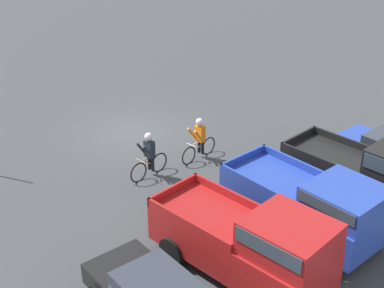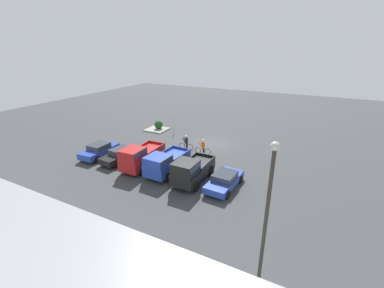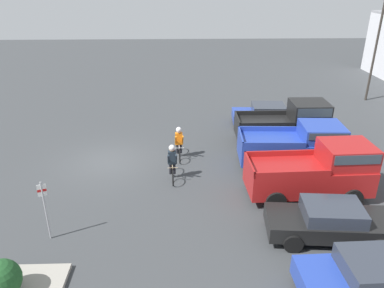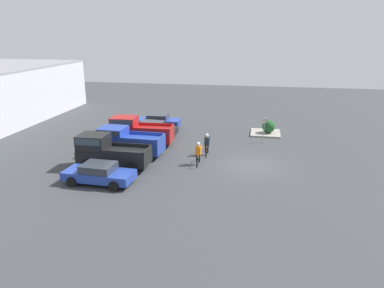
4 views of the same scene
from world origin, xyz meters
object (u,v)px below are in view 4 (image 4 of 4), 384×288
object	(u,v)px
pickup_truck_0	(107,151)
cyclist_0	(207,144)
sedan_1	(152,129)
pickup_truck_1	(127,141)
sedan_0	(99,173)
cyclist_1	(198,153)
fire_lane_sign	(264,127)
pickup_truck_2	(137,131)
sedan_2	(158,121)
shrub	(269,127)

from	to	relation	value
pickup_truck_0	cyclist_0	xyz separation A→B (m)	(3.95, -6.46, -0.33)
sedan_1	pickup_truck_1	bearing A→B (deg)	176.22
sedan_0	cyclist_1	world-z (taller)	cyclist_1
sedan_1	fire_lane_sign	distance (m)	10.00
pickup_truck_2	pickup_truck_1	bearing A→B (deg)	-178.46
sedan_2	fire_lane_sign	world-z (taller)	fire_lane_sign
cyclist_0	fire_lane_sign	world-z (taller)	fire_lane_sign
pickup_truck_2	cyclist_1	world-z (taller)	pickup_truck_2
pickup_truck_1	shrub	world-z (taller)	pickup_truck_1
pickup_truck_0	fire_lane_sign	size ratio (longest dim) A/B	2.13
cyclist_1	fire_lane_sign	distance (m)	7.90
cyclist_1	fire_lane_sign	world-z (taller)	fire_lane_sign
pickup_truck_0	cyclist_0	bearing A→B (deg)	-58.53
sedan_0	cyclist_0	xyz separation A→B (m)	(6.75, -5.88, 0.22)
sedan_1	shrub	bearing A→B (deg)	-76.53
sedan_0	cyclist_0	bearing A→B (deg)	-41.03
cyclist_1	shrub	xyz separation A→B (m)	(9.16, -5.07, -0.14)
sedan_0	shrub	distance (m)	17.34
sedan_2	pickup_truck_0	bearing A→B (deg)	176.98
sedan_0	pickup_truck_2	distance (m)	8.41
sedan_0	fire_lane_sign	xyz separation A→B (m)	(10.93, -10.18, 0.73)
pickup_truck_0	fire_lane_sign	xyz separation A→B (m)	(8.13, -10.76, 0.19)
cyclist_0	pickup_truck_0	bearing A→B (deg)	121.47
sedan_1	cyclist_0	distance (m)	7.20
shrub	sedan_1	bearing A→B (deg)	103.47
sedan_1	fire_lane_sign	xyz separation A→B (m)	(-0.27, -9.97, 0.71)
sedan_0	fire_lane_sign	size ratio (longest dim) A/B	1.95
pickup_truck_2	sedan_1	world-z (taller)	pickup_truck_2
pickup_truck_1	cyclist_1	world-z (taller)	pickup_truck_1
sedan_0	pickup_truck_1	distance (m)	5.64
sedan_1	cyclist_1	bearing A→B (deg)	-141.19
sedan_0	pickup_truck_1	world-z (taller)	pickup_truck_1
pickup_truck_2	shrub	world-z (taller)	pickup_truck_2
sedan_0	shrub	size ratio (longest dim) A/B	3.83
fire_lane_sign	pickup_truck_1	bearing A→B (deg)	117.19
sedan_0	shrub	xyz separation A→B (m)	(13.70, -10.63, 0.07)
pickup_truck_1	sedan_1	world-z (taller)	pickup_truck_1
sedan_2	fire_lane_sign	bearing A→B (deg)	-106.80
sedan_0	cyclist_1	size ratio (longest dim) A/B	2.44
sedan_2	cyclist_0	bearing A→B (deg)	-141.02
cyclist_0	fire_lane_sign	distance (m)	6.02
pickup_truck_0	shrub	bearing A→B (deg)	-45.83
pickup_truck_2	fire_lane_sign	bearing A→B (deg)	-76.28
sedan_0	pickup_truck_0	size ratio (longest dim) A/B	0.91
sedan_0	cyclist_0	distance (m)	8.95
pickup_truck_0	fire_lane_sign	world-z (taller)	pickup_truck_0
pickup_truck_1	sedan_0	bearing A→B (deg)	-178.38
pickup_truck_1	sedan_2	xyz separation A→B (m)	(8.38, -0.17, -0.41)
pickup_truck_2	sedan_1	size ratio (longest dim) A/B	1.11
cyclist_0	shrub	distance (m)	8.42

